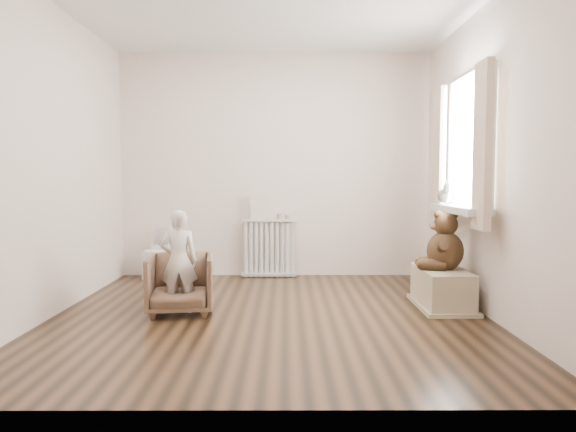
{
  "coord_description": "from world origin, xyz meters",
  "views": [
    {
      "loc": [
        0.14,
        -4.24,
        1.13
      ],
      "look_at": [
        0.15,
        0.45,
        0.8
      ],
      "focal_mm": 32.0,
      "sensor_mm": 36.0,
      "label": 1
    }
  ],
  "objects_px": {
    "radiator": "(269,244)",
    "toy_bench": "(442,285)",
    "plush_cat": "(446,194)",
    "teddy_bear": "(446,232)",
    "armchair": "(180,284)",
    "toy_vanity": "(161,254)",
    "child": "(179,261)"
  },
  "relations": [
    {
      "from": "radiator",
      "to": "plush_cat",
      "type": "relative_size",
      "value": 2.62
    },
    {
      "from": "toy_vanity",
      "to": "plush_cat",
      "type": "height_order",
      "value": "plush_cat"
    },
    {
      "from": "child",
      "to": "plush_cat",
      "type": "height_order",
      "value": "plush_cat"
    },
    {
      "from": "toy_bench",
      "to": "armchair",
      "type": "bearing_deg",
      "value": -175.33
    },
    {
      "from": "radiator",
      "to": "toy_bench",
      "type": "distance_m",
      "value": 2.14
    },
    {
      "from": "radiator",
      "to": "plush_cat",
      "type": "distance_m",
      "value": 2.1
    },
    {
      "from": "armchair",
      "to": "teddy_bear",
      "type": "distance_m",
      "value": 2.35
    },
    {
      "from": "radiator",
      "to": "plush_cat",
      "type": "xyz_separation_m",
      "value": [
        1.72,
        -1.03,
        0.61
      ]
    },
    {
      "from": "armchair",
      "to": "plush_cat",
      "type": "height_order",
      "value": "plush_cat"
    },
    {
      "from": "plush_cat",
      "to": "radiator",
      "type": "bearing_deg",
      "value": 152.56
    },
    {
      "from": "radiator",
      "to": "armchair",
      "type": "distance_m",
      "value": 1.77
    },
    {
      "from": "toy_bench",
      "to": "toy_vanity",
      "type": "bearing_deg",
      "value": 153.8
    },
    {
      "from": "toy_vanity",
      "to": "armchair",
      "type": "bearing_deg",
      "value": -70.71
    },
    {
      "from": "radiator",
      "to": "toy_bench",
      "type": "height_order",
      "value": "radiator"
    },
    {
      "from": "radiator",
      "to": "toy_vanity",
      "type": "distance_m",
      "value": 1.26
    },
    {
      "from": "armchair",
      "to": "plush_cat",
      "type": "relative_size",
      "value": 2.14
    },
    {
      "from": "armchair",
      "to": "toy_bench",
      "type": "distance_m",
      "value": 2.3
    },
    {
      "from": "radiator",
      "to": "armchair",
      "type": "height_order",
      "value": "radiator"
    },
    {
      "from": "child",
      "to": "toy_bench",
      "type": "bearing_deg",
      "value": 178.56
    },
    {
      "from": "toy_vanity",
      "to": "radiator",
      "type": "bearing_deg",
      "value": 1.37
    },
    {
      "from": "armchair",
      "to": "toy_bench",
      "type": "height_order",
      "value": "armchair"
    },
    {
      "from": "child",
      "to": "radiator",
      "type": "bearing_deg",
      "value": -120.21
    },
    {
      "from": "radiator",
      "to": "teddy_bear",
      "type": "xyz_separation_m",
      "value": [
        1.6,
        -1.44,
        0.28
      ]
    },
    {
      "from": "plush_cat",
      "to": "teddy_bear",
      "type": "bearing_deg",
      "value": -103.23
    },
    {
      "from": "toy_vanity",
      "to": "teddy_bear",
      "type": "relative_size",
      "value": 1.15
    },
    {
      "from": "toy_vanity",
      "to": "plush_cat",
      "type": "relative_size",
      "value": 2.27
    },
    {
      "from": "radiator",
      "to": "toy_vanity",
      "type": "height_order",
      "value": "radiator"
    },
    {
      "from": "radiator",
      "to": "toy_bench",
      "type": "bearing_deg",
      "value": -42.03
    },
    {
      "from": "child",
      "to": "toy_bench",
      "type": "relative_size",
      "value": 1.19
    },
    {
      "from": "teddy_bear",
      "to": "plush_cat",
      "type": "height_order",
      "value": "plush_cat"
    },
    {
      "from": "toy_vanity",
      "to": "toy_bench",
      "type": "relative_size",
      "value": 0.8
    },
    {
      "from": "radiator",
      "to": "toy_bench",
      "type": "xyz_separation_m",
      "value": [
        1.58,
        -1.43,
        -0.19
      ]
    }
  ]
}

